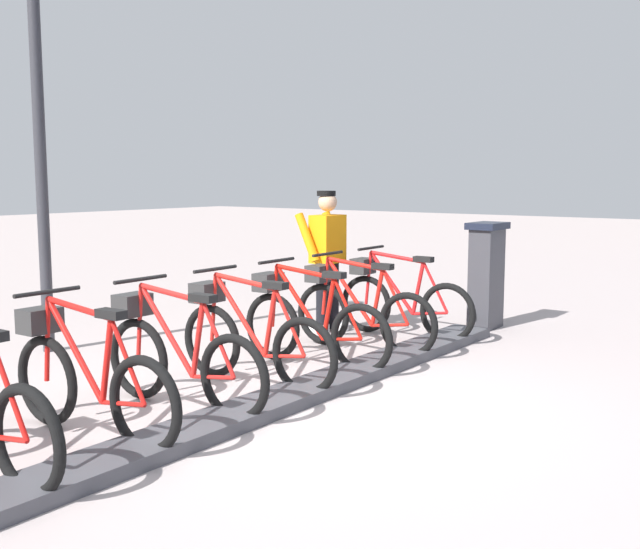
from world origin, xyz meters
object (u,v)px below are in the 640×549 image
object	(u,v)px
bike_docked_0	(400,300)
bike_docked_2	(309,322)
bike_docked_5	(86,377)
payment_kiosk	(486,273)
bike_docked_3	(249,337)
bike_docked_4	(177,355)
lamp_post	(38,97)
bike_docked_1	(358,310)
worker_near_rack	(327,255)

from	to	relation	value
bike_docked_0	bike_docked_2	distance (m)	1.70
bike_docked_5	payment_kiosk	bearing A→B (deg)	-96.14
payment_kiosk	bike_docked_2	distance (m)	2.83
bike_docked_2	bike_docked_3	size ratio (longest dim) A/B	1.00
bike_docked_2	bike_docked_4	bearing A→B (deg)	90.00
bike_docked_3	bike_docked_5	world-z (taller)	same
bike_docked_0	bike_docked_2	xyz separation A→B (m)	(0.00, 1.70, 0.00)
bike_docked_2	bike_docked_3	distance (m)	0.85
lamp_post	bike_docked_2	bearing A→B (deg)	-155.92
bike_docked_2	bike_docked_4	size ratio (longest dim) A/B	1.00
bike_docked_1	lamp_post	world-z (taller)	lamp_post
payment_kiosk	bike_docked_3	xyz separation A→B (m)	(0.57, 3.61, -0.24)
worker_near_rack	lamp_post	size ratio (longest dim) A/B	0.41
bike_docked_2	lamp_post	xyz separation A→B (m)	(2.57, 1.15, 2.20)
payment_kiosk	bike_docked_5	xyz separation A→B (m)	(0.57, 5.32, -0.24)
bike_docked_5	worker_near_rack	world-z (taller)	worker_near_rack
payment_kiosk	bike_docked_0	bearing A→B (deg)	61.62
bike_docked_0	bike_docked_5	size ratio (longest dim) A/B	1.00
payment_kiosk	bike_docked_4	bearing A→B (deg)	82.70
bike_docked_5	worker_near_rack	distance (m)	4.12
bike_docked_2	bike_docked_5	bearing A→B (deg)	90.00
bike_docked_5	lamp_post	bearing A→B (deg)	-28.72
bike_docked_2	bike_docked_3	bearing A→B (deg)	90.00
bike_docked_3	bike_docked_2	bearing A→B (deg)	-90.00
bike_docked_4	bike_docked_0	bearing A→B (deg)	-90.00
bike_docked_1	bike_docked_2	bearing A→B (deg)	90.00
bike_docked_1	bike_docked_5	size ratio (longest dim) A/B	1.00
lamp_post	payment_kiosk	bearing A→B (deg)	-128.77
bike_docked_2	lamp_post	world-z (taller)	lamp_post
bike_docked_2	bike_docked_5	world-z (taller)	same
bike_docked_0	lamp_post	world-z (taller)	lamp_post
bike_docked_0	bike_docked_1	size ratio (longest dim) A/B	1.00
bike_docked_2	worker_near_rack	distance (m)	1.74
bike_docked_4	bike_docked_1	bearing A→B (deg)	-90.00
bike_docked_3	bike_docked_4	xyz separation A→B (m)	(0.00, 0.85, 0.00)
bike_docked_0	worker_near_rack	bearing A→B (deg)	16.89
bike_docked_5	bike_docked_1	bearing A→B (deg)	-90.00
bike_docked_0	bike_docked_5	xyz separation A→B (m)	(0.00, 4.26, 0.00)
bike_docked_0	bike_docked_5	bearing A→B (deg)	90.00
bike_docked_0	bike_docked_3	world-z (taller)	same
payment_kiosk	bike_docked_1	xyz separation A→B (m)	(0.57, 1.91, -0.24)
bike_docked_1	bike_docked_2	xyz separation A→B (m)	(0.00, 0.85, 0.00)
bike_docked_4	bike_docked_3	bearing A→B (deg)	-90.00
bike_docked_1	lamp_post	distance (m)	3.93
bike_docked_2	bike_docked_3	world-z (taller)	same
payment_kiosk	lamp_post	distance (m)	5.38
bike_docked_1	lamp_post	xyz separation A→B (m)	(2.57, 2.00, 2.20)
bike_docked_3	lamp_post	bearing A→B (deg)	6.58
bike_docked_3	lamp_post	world-z (taller)	lamp_post
bike_docked_4	worker_near_rack	xyz separation A→B (m)	(0.84, -3.15, 0.48)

